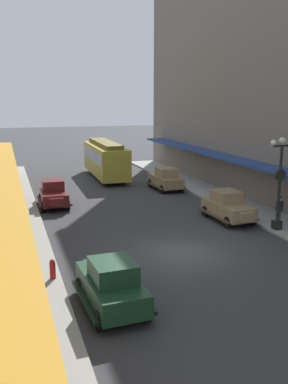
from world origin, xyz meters
The scene contains 12 objects.
ground_plane centered at (0.00, 0.00, 0.00)m, with size 200.00×200.00×0.00m, color #38383A.
sidewalk_left centered at (-7.50, 0.00, 0.07)m, with size 3.00×60.00×0.15m, color #A8A59E.
parked_car_0 centered at (4.88, 4.42, 0.94)m, with size 2.24×4.30×1.84m.
parked_car_1 centered at (-4.60, -4.38, 0.94)m, with size 2.31×4.32×1.84m.
parked_car_2 centered at (-4.85, 11.41, 0.94)m, with size 2.23×4.29×1.84m.
parked_car_3 centered at (4.55, 14.27, 0.94)m, with size 2.25×4.30×1.84m.
streetcar centered at (1.08, 21.02, 1.90)m, with size 2.71×9.65×3.46m.
lamp_post_with_clock centered at (6.40, 1.53, 2.99)m, with size 1.42×0.44×5.16m.
fire_hydrant centered at (-6.35, -1.46, 0.56)m, with size 0.24×0.24×0.82m.
pedestrian_0 centered at (-7.74, 8.61, 1.01)m, with size 0.36×0.28×1.67m.
pedestrian_1 centered at (7.01, 2.24, 1.01)m, with size 0.36×0.28×1.67m.
pedestrian_2 centered at (-8.37, 13.21, 0.99)m, with size 0.36×0.24×1.64m.
Camera 1 is at (-7.89, -18.20, 7.31)m, focal length 40.17 mm.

